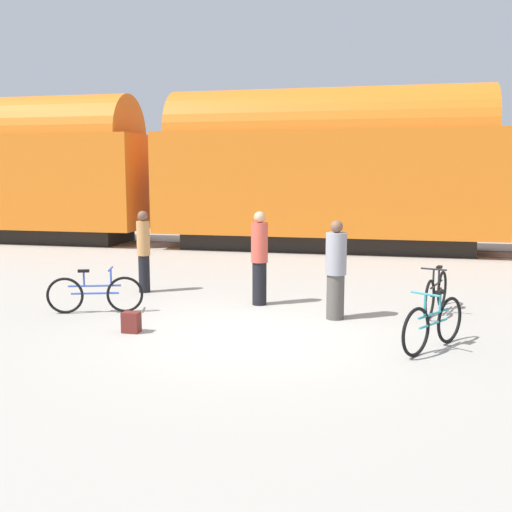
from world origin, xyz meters
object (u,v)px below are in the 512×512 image
bicycle_teal (433,324)px  person_in_red (259,258)px  freight_train (325,166)px  bicycle_black (436,293)px  backpack (131,322)px  person_in_tan (144,251)px  bicycle_blue (95,294)px  person_in_grey (336,270)px

bicycle_teal → person_in_red: person_in_red is taller
freight_train → bicycle_black: freight_train is taller
backpack → person_in_tan: bearing=109.6°
bicycle_blue → person_in_red: bearing=25.7°
bicycle_teal → person_in_red: size_ratio=0.79×
backpack → person_in_red: bearing=57.1°
bicycle_black → backpack: bicycle_black is taller
bicycle_teal → person_in_red: 3.97m
freight_train → person_in_red: bearing=-92.1°
person_in_grey → backpack: size_ratio=5.19×
bicycle_black → bicycle_teal: 2.46m
bicycle_teal → bicycle_blue: (-5.97, 0.98, -0.02)m
bicycle_teal → person_in_red: bearing=143.4°
bicycle_blue → backpack: 1.66m
bicycle_teal → person_in_tan: 6.59m
bicycle_blue → person_in_tan: 2.07m
bicycle_black → bicycle_blue: (-6.17, -1.47, -0.01)m
freight_train → bicycle_teal: freight_train is taller
person_in_red → backpack: person_in_red is taller
person_in_red → freight_train: bearing=61.8°
bicycle_teal → person_in_red: (-3.15, 2.34, 0.55)m
bicycle_blue → person_in_grey: bearing=7.1°
bicycle_black → backpack: (-4.95, -2.58, -0.20)m
person_in_grey → backpack: 3.64m
person_in_red → person_in_tan: bearing=140.7°
bicycle_black → person_in_red: person_in_red is taller
person_in_grey → person_in_tan: 4.51m
person_in_tan → backpack: person_in_tan is taller
bicycle_teal → backpack: (-4.75, -0.12, -0.21)m
bicycle_teal → bicycle_blue: 6.05m
freight_train → person_in_red: (-0.31, -8.56, -1.83)m
bicycle_blue → person_in_red: (2.82, 1.36, 0.57)m
bicycle_black → bicycle_blue: size_ratio=1.00×
bicycle_black → bicycle_blue: bearing=-166.6°
bicycle_black → bicycle_blue: 6.35m
person_in_grey → person_in_red: 1.76m
person_in_tan → bicycle_teal: bearing=-22.0°
freight_train → backpack: size_ratio=103.50×
person_in_grey → freight_train: bearing=-47.4°
bicycle_teal → bicycle_blue: size_ratio=0.86×
person_in_red → bicycle_teal: bearing=-62.7°
bicycle_black → freight_train: bearing=109.8°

